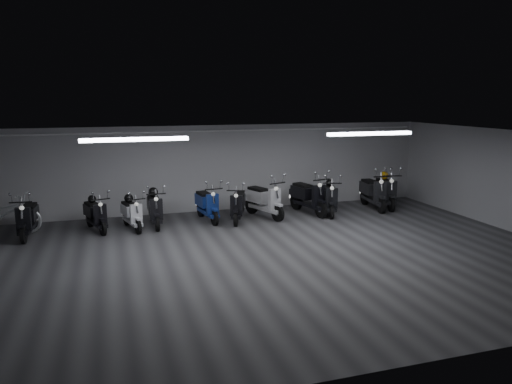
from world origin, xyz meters
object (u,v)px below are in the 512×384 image
object	(u,v)px
scooter_0	(27,213)
scooter_4	(207,199)
scooter_5	(238,200)
helmet_1	(384,175)
scooter_3	(154,204)
scooter_6	(264,195)
helmet_3	(92,199)
helmet_0	(153,192)
helmet_2	(129,198)
scooter_8	(330,193)
bicycle	(3,209)
scooter_7	(308,191)
helmet_4	(330,183)
scooter_2	(132,209)
scooter_10	(386,186)
scooter_9	(373,187)
scooter_1	(95,210)

from	to	relation	value
scooter_0	scooter_4	bearing A→B (deg)	6.90
scooter_5	helmet_1	bearing A→B (deg)	27.87
scooter_3	helmet_1	xyz separation A→B (m)	(7.77, 0.40, 0.40)
scooter_6	helmet_3	xyz separation A→B (m)	(-5.04, 0.12, 0.15)
scooter_5	helmet_0	distance (m)	2.50
helmet_2	scooter_8	bearing A→B (deg)	-2.01
bicycle	helmet_0	xyz separation A→B (m)	(4.03, -0.28, 0.28)
scooter_7	bicycle	world-z (taller)	scooter_7
scooter_6	helmet_4	bearing A→B (deg)	-20.38
scooter_4	bicycle	distance (m)	5.62
scooter_3	helmet_4	bearing A→B (deg)	-0.05
scooter_2	bicycle	size ratio (longest dim) A/B	0.77
scooter_5	scooter_10	world-z (taller)	scooter_10
scooter_9	scooter_3	bearing A→B (deg)	-172.83
scooter_2	scooter_8	world-z (taller)	scooter_8
scooter_0	helmet_2	size ratio (longest dim) A/B	7.14
scooter_8	helmet_1	xyz separation A→B (m)	(2.30, 0.60, 0.36)
scooter_10	helmet_0	bearing A→B (deg)	-165.52
scooter_10	helmet_3	xyz separation A→B (m)	(-9.40, 0.02, 0.14)
helmet_0	scooter_6	bearing A→B (deg)	-3.75
scooter_0	scooter_1	bearing A→B (deg)	6.38
scooter_6	scooter_8	xyz separation A→B (m)	(2.13, -0.22, -0.03)
scooter_8	bicycle	world-z (taller)	scooter_8
scooter_3	scooter_6	distance (m)	3.34
scooter_2	helmet_0	xyz separation A→B (m)	(0.65, 0.44, 0.36)
scooter_0	scooter_4	world-z (taller)	same
scooter_0	scooter_6	distance (m)	6.68
helmet_1	helmet_4	bearing A→B (deg)	-170.92
scooter_10	helmet_4	bearing A→B (deg)	-162.34
helmet_4	scooter_4	bearing A→B (deg)	178.78
scooter_0	scooter_3	xyz separation A→B (m)	(3.34, 0.15, -0.01)
scooter_7	scooter_10	size ratio (longest dim) A/B	1.01
scooter_1	helmet_1	distance (m)	9.42
scooter_8	helmet_3	distance (m)	7.18
scooter_7	scooter_1	bearing A→B (deg)	168.24
scooter_6	scooter_10	distance (m)	4.36
scooter_0	scooter_4	distance (m)	4.91
helmet_3	scooter_8	bearing A→B (deg)	-2.75
scooter_0	helmet_3	size ratio (longest dim) A/B	7.94
scooter_2	helmet_0	size ratio (longest dim) A/B	5.59
scooter_0	helmet_4	size ratio (longest dim) A/B	7.52
scooter_0	scooter_6	world-z (taller)	scooter_6
bicycle	helmet_4	bearing A→B (deg)	-75.10
scooter_7	scooter_0	bearing A→B (deg)	168.54
scooter_5	scooter_3	bearing A→B (deg)	-163.57
scooter_2	scooter_7	xyz separation A→B (m)	(5.50, 0.28, 0.15)
helmet_1	scooter_9	bearing A→B (deg)	-150.01
scooter_3	helmet_1	world-z (taller)	scooter_3
scooter_6	helmet_3	size ratio (longest dim) A/B	8.61
scooter_9	scooter_8	bearing A→B (deg)	-164.89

